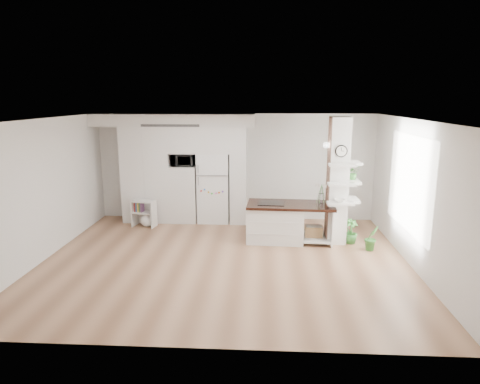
% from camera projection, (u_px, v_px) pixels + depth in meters
% --- Properties ---
extents(floor, '(7.00, 6.00, 0.01)m').
position_uv_depth(floor, '(225.00, 260.00, 8.29)').
color(floor, tan).
rests_on(floor, ground).
extents(room, '(7.04, 6.04, 2.72)m').
position_uv_depth(room, '(224.00, 166.00, 7.89)').
color(room, white).
rests_on(room, ground).
extents(cabinet_wall, '(4.00, 0.71, 2.70)m').
position_uv_depth(cabinet_wall, '(177.00, 162.00, 10.65)').
color(cabinet_wall, white).
rests_on(cabinet_wall, floor).
extents(refrigerator, '(0.78, 0.69, 1.75)m').
position_uv_depth(refrigerator, '(214.00, 187.00, 10.75)').
color(refrigerator, white).
rests_on(refrigerator, floor).
extents(column, '(0.69, 0.90, 2.70)m').
position_uv_depth(column, '(342.00, 182.00, 8.97)').
color(column, silver).
rests_on(column, floor).
extents(window, '(0.00, 2.40, 2.40)m').
position_uv_depth(window, '(409.00, 183.00, 8.06)').
color(window, white).
rests_on(window, room).
extents(pendant_light, '(0.12, 0.12, 0.10)m').
position_uv_depth(pendant_light, '(317.00, 151.00, 7.88)').
color(pendant_light, white).
rests_on(pendant_light, room).
extents(kitchen_island, '(1.91, 0.97, 1.41)m').
position_uv_depth(kitchen_island, '(281.00, 221.00, 9.34)').
color(kitchen_island, white).
rests_on(kitchen_island, floor).
extents(bookshelf, '(0.60, 0.41, 0.65)m').
position_uv_depth(bookshelf, '(145.00, 215.00, 10.41)').
color(bookshelf, white).
rests_on(bookshelf, floor).
extents(floor_plant_a, '(0.36, 0.34, 0.53)m').
position_uv_depth(floor_plant_a, '(372.00, 238.00, 8.78)').
color(floor_plant_a, '#3A8334').
rests_on(floor_plant_a, floor).
extents(floor_plant_b, '(0.38, 0.38, 0.53)m').
position_uv_depth(floor_plant_b, '(351.00, 231.00, 9.22)').
color(floor_plant_b, '#3A8334').
rests_on(floor_plant_b, floor).
extents(microwave, '(0.54, 0.37, 0.30)m').
position_uv_depth(microwave, '(183.00, 160.00, 10.58)').
color(microwave, '#2D2D2D').
rests_on(microwave, cabinet_wall).
extents(shelf_plant, '(0.27, 0.23, 0.30)m').
position_uv_depth(shelf_plant, '(353.00, 173.00, 9.08)').
color(shelf_plant, '#3A8334').
rests_on(shelf_plant, column).
extents(decor_bowl, '(0.22, 0.22, 0.05)m').
position_uv_depth(decor_bowl, '(340.00, 201.00, 8.82)').
color(decor_bowl, white).
rests_on(decor_bowl, column).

